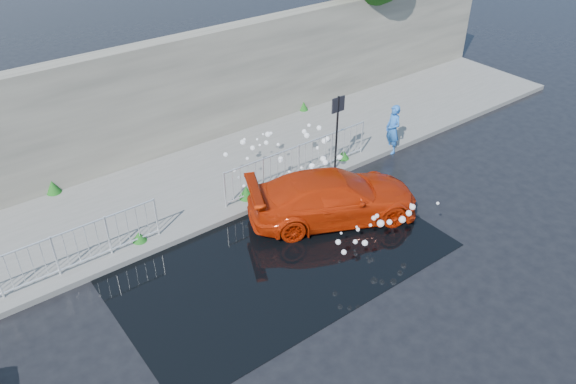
# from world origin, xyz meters

# --- Properties ---
(ground) EXTENTS (90.00, 90.00, 0.00)m
(ground) POSITION_xyz_m (0.00, 0.00, 0.00)
(ground) COLOR black
(ground) RESTS_ON ground
(pavement) EXTENTS (30.00, 4.00, 0.15)m
(pavement) POSITION_xyz_m (0.00, 5.00, 0.07)
(pavement) COLOR #63645F
(pavement) RESTS_ON ground
(curb) EXTENTS (30.00, 0.25, 0.16)m
(curb) POSITION_xyz_m (0.00, 3.00, 0.08)
(curb) COLOR #63645F
(curb) RESTS_ON ground
(retaining_wall) EXTENTS (30.00, 0.60, 3.50)m
(retaining_wall) POSITION_xyz_m (0.00, 7.20, 1.90)
(retaining_wall) COLOR #5C584E
(retaining_wall) RESTS_ON pavement
(puddle) EXTENTS (8.00, 5.00, 0.01)m
(puddle) POSITION_xyz_m (0.50, 1.00, 0.01)
(puddle) COLOR black
(puddle) RESTS_ON ground
(sign_post) EXTENTS (0.45, 0.06, 2.50)m
(sign_post) POSITION_xyz_m (4.20, 3.10, 1.72)
(sign_post) COLOR black
(sign_post) RESTS_ON ground
(railing_left) EXTENTS (5.05, 0.05, 1.10)m
(railing_left) POSITION_xyz_m (-4.00, 3.35, 0.74)
(railing_left) COLOR silver
(railing_left) RESTS_ON pavement
(railing_right) EXTENTS (5.05, 0.05, 1.10)m
(railing_right) POSITION_xyz_m (3.00, 3.35, 0.74)
(railing_right) COLOR silver
(railing_right) RESTS_ON pavement
(weeds) EXTENTS (12.17, 3.93, 0.39)m
(weeds) POSITION_xyz_m (-0.44, 4.56, 0.32)
(weeds) COLOR #164D14
(weeds) RESTS_ON pavement
(water_spray) EXTENTS (3.69, 5.75, 1.12)m
(water_spray) POSITION_xyz_m (2.89, 2.47, 0.72)
(water_spray) COLOR white
(water_spray) RESTS_ON ground
(red_car) EXTENTS (4.87, 3.50, 1.31)m
(red_car) POSITION_xyz_m (2.65, 1.41, 0.65)
(red_car) COLOR #BA2607
(red_car) RESTS_ON ground
(person) EXTENTS (0.49, 0.65, 1.60)m
(person) POSITION_xyz_m (6.50, 3.00, 0.80)
(person) COLOR blue
(person) RESTS_ON ground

